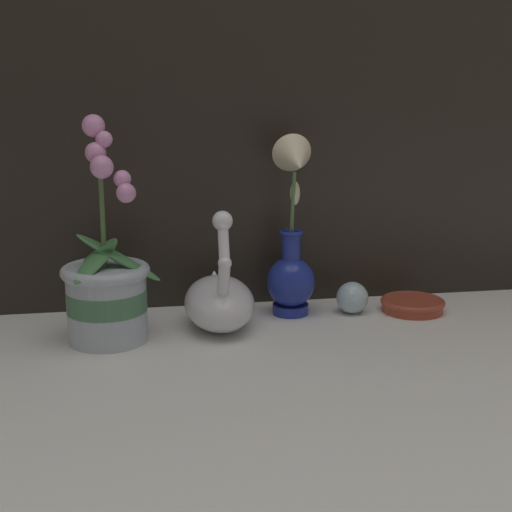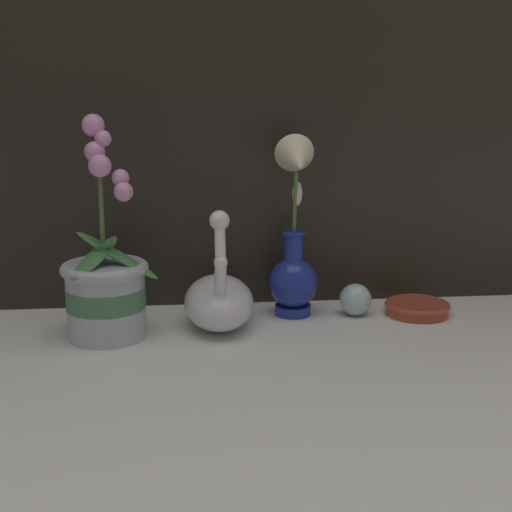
{
  "view_description": "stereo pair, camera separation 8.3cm",
  "coord_description": "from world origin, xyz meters",
  "px_view_note": "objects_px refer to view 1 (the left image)",
  "views": [
    {
      "loc": [
        -0.23,
        -1.07,
        0.42
      ],
      "look_at": [
        -0.02,
        0.13,
        0.13
      ],
      "focal_mm": 50.0,
      "sensor_mm": 36.0,
      "label": 1
    },
    {
      "loc": [
        -0.14,
        -1.08,
        0.42
      ],
      "look_at": [
        -0.02,
        0.13,
        0.13
      ],
      "focal_mm": 50.0,
      "sensor_mm": 36.0,
      "label": 2
    }
  ],
  "objects_px": {
    "blue_vase": "(292,247)",
    "glass_sphere": "(352,298)",
    "orchid_potted_plant": "(107,289)",
    "amber_dish": "(413,304)",
    "swan_figurine": "(219,299)"
  },
  "relations": [
    {
      "from": "blue_vase",
      "to": "glass_sphere",
      "type": "height_order",
      "value": "blue_vase"
    },
    {
      "from": "orchid_potted_plant",
      "to": "amber_dish",
      "type": "xyz_separation_m",
      "value": [
        0.57,
        0.07,
        -0.08
      ]
    },
    {
      "from": "blue_vase",
      "to": "swan_figurine",
      "type": "bearing_deg",
      "value": -161.86
    },
    {
      "from": "orchid_potted_plant",
      "to": "glass_sphere",
      "type": "distance_m",
      "value": 0.46
    },
    {
      "from": "glass_sphere",
      "to": "amber_dish",
      "type": "height_order",
      "value": "glass_sphere"
    },
    {
      "from": "orchid_potted_plant",
      "to": "swan_figurine",
      "type": "relative_size",
      "value": 1.7
    },
    {
      "from": "orchid_potted_plant",
      "to": "blue_vase",
      "type": "xyz_separation_m",
      "value": [
        0.33,
        0.08,
        0.04
      ]
    },
    {
      "from": "orchid_potted_plant",
      "to": "blue_vase",
      "type": "height_order",
      "value": "orchid_potted_plant"
    },
    {
      "from": "blue_vase",
      "to": "amber_dish",
      "type": "distance_m",
      "value": 0.26
    },
    {
      "from": "swan_figurine",
      "to": "amber_dish",
      "type": "xyz_separation_m",
      "value": [
        0.38,
        0.03,
        -0.04
      ]
    },
    {
      "from": "glass_sphere",
      "to": "amber_dish",
      "type": "distance_m",
      "value": 0.12
    },
    {
      "from": "glass_sphere",
      "to": "amber_dish",
      "type": "xyz_separation_m",
      "value": [
        0.12,
        -0.01,
        -0.02
      ]
    },
    {
      "from": "orchid_potted_plant",
      "to": "amber_dish",
      "type": "distance_m",
      "value": 0.58
    },
    {
      "from": "amber_dish",
      "to": "blue_vase",
      "type": "bearing_deg",
      "value": 176.12
    },
    {
      "from": "orchid_potted_plant",
      "to": "swan_figurine",
      "type": "height_order",
      "value": "orchid_potted_plant"
    }
  ]
}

